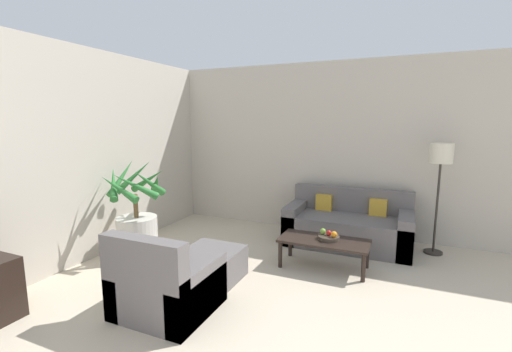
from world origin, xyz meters
The scene contains 12 objects.
wall_back centered at (0.00, 6.53, 1.35)m, with size 7.87×0.06×2.70m.
wall_left centered at (-3.16, 3.25, 1.35)m, with size 0.06×8.10×2.70m.
potted_palm centered at (-2.66, 4.47, 0.45)m, with size 0.85×0.85×1.29m.
sofa_loveseat centered at (-0.14, 5.99, 0.28)m, with size 1.74×0.83×0.79m.
floor_lamp centered at (1.00, 6.13, 1.26)m, with size 0.29×0.29×1.50m.
coffee_table centered at (-0.28, 5.06, 0.31)m, with size 1.07×0.49×0.36m.
fruit_bowl centered at (-0.23, 5.09, 0.38)m, with size 0.26×0.26×0.05m.
apple_red centered at (-0.23, 5.10, 0.44)m, with size 0.06×0.06×0.06m.
apple_green centered at (-0.31, 5.13, 0.44)m, with size 0.07×0.07×0.07m.
orange_fruit centered at (-0.16, 5.06, 0.44)m, with size 0.08×0.08×0.08m.
armchair centered at (-1.42, 3.49, 0.27)m, with size 0.83×0.79×0.82m.
ottoman centered at (-1.37, 4.28, 0.18)m, with size 0.62×0.54×0.35m.
Camera 1 is at (0.55, 1.07, 1.78)m, focal length 24.00 mm.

